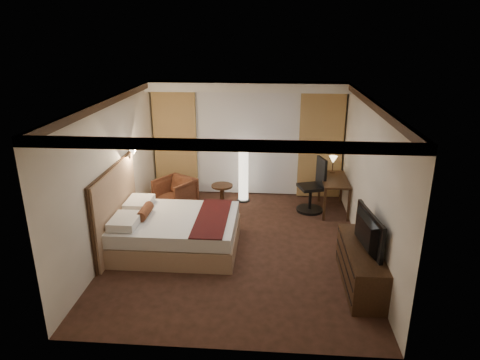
# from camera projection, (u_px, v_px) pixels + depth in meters

# --- Properties ---
(floor) EXTENTS (4.50, 5.50, 0.01)m
(floor) POSITION_uv_depth(u_px,v_px,m) (238.00, 245.00, 7.96)
(floor) COLOR black
(floor) RESTS_ON ground
(ceiling) EXTENTS (4.50, 5.50, 0.01)m
(ceiling) POSITION_uv_depth(u_px,v_px,m) (238.00, 100.00, 7.06)
(ceiling) COLOR white
(ceiling) RESTS_ON back_wall
(back_wall) EXTENTS (4.50, 0.02, 2.70)m
(back_wall) POSITION_uv_depth(u_px,v_px,m) (248.00, 139.00, 10.10)
(back_wall) COLOR beige
(back_wall) RESTS_ON floor
(left_wall) EXTENTS (0.02, 5.50, 2.70)m
(left_wall) POSITION_uv_depth(u_px,v_px,m) (114.00, 174.00, 7.67)
(left_wall) COLOR beige
(left_wall) RESTS_ON floor
(right_wall) EXTENTS (0.02, 5.50, 2.70)m
(right_wall) POSITION_uv_depth(u_px,v_px,m) (368.00, 180.00, 7.35)
(right_wall) COLOR beige
(right_wall) RESTS_ON floor
(crown_molding) EXTENTS (4.50, 5.50, 0.12)m
(crown_molding) POSITION_uv_depth(u_px,v_px,m) (238.00, 103.00, 7.08)
(crown_molding) COLOR black
(crown_molding) RESTS_ON ceiling
(soffit) EXTENTS (4.50, 0.50, 0.20)m
(soffit) POSITION_uv_depth(u_px,v_px,m) (247.00, 87.00, 9.44)
(soffit) COLOR white
(soffit) RESTS_ON ceiling
(curtain_sheer) EXTENTS (2.48, 0.04, 2.45)m
(curtain_sheer) POSITION_uv_depth(u_px,v_px,m) (247.00, 144.00, 10.05)
(curtain_sheer) COLOR silver
(curtain_sheer) RESTS_ON back_wall
(curtain_left_drape) EXTENTS (1.00, 0.14, 2.45)m
(curtain_left_drape) POSITION_uv_depth(u_px,v_px,m) (176.00, 143.00, 10.12)
(curtain_left_drape) COLOR tan
(curtain_left_drape) RESTS_ON back_wall
(curtain_right_drape) EXTENTS (1.00, 0.14, 2.45)m
(curtain_right_drape) POSITION_uv_depth(u_px,v_px,m) (321.00, 146.00, 9.87)
(curtain_right_drape) COLOR tan
(curtain_right_drape) RESTS_ON back_wall
(wall_sconce) EXTENTS (0.24, 0.24, 0.24)m
(wall_sconce) POSITION_uv_depth(u_px,v_px,m) (133.00, 150.00, 8.20)
(wall_sconce) COLOR white
(wall_sconce) RESTS_ON left_wall
(bed) EXTENTS (2.17, 1.70, 0.64)m
(bed) POSITION_uv_depth(u_px,v_px,m) (177.00, 232.00, 7.77)
(bed) COLOR white
(bed) RESTS_ON floor
(headboard) EXTENTS (0.12, 2.00, 1.50)m
(headboard) POSITION_uv_depth(u_px,v_px,m) (116.00, 208.00, 7.70)
(headboard) COLOR #A67E61
(headboard) RESTS_ON floor
(armchair) EXTENTS (1.00, 0.99, 0.76)m
(armchair) POSITION_uv_depth(u_px,v_px,m) (175.00, 192.00, 9.50)
(armchair) COLOR #452614
(armchair) RESTS_ON floor
(side_table) EXTENTS (0.48, 0.48, 0.53)m
(side_table) POSITION_uv_depth(u_px,v_px,m) (222.00, 196.00, 9.59)
(side_table) COLOR black
(side_table) RESTS_ON floor
(floor_lamp) EXTENTS (0.30, 0.30, 1.42)m
(floor_lamp) POSITION_uv_depth(u_px,v_px,m) (243.00, 172.00, 9.80)
(floor_lamp) COLOR white
(floor_lamp) RESTS_ON floor
(desk) EXTENTS (0.55, 1.15, 0.75)m
(desk) POSITION_uv_depth(u_px,v_px,m) (333.00, 195.00, 9.36)
(desk) COLOR black
(desk) RESTS_ON floor
(desk_lamp) EXTENTS (0.18, 0.18, 0.34)m
(desk_lamp) POSITION_uv_depth(u_px,v_px,m) (333.00, 165.00, 9.58)
(desk_lamp) COLOR #FFD899
(desk_lamp) RESTS_ON desk
(office_chair) EXTENTS (0.73, 0.73, 1.21)m
(office_chair) POSITION_uv_depth(u_px,v_px,m) (311.00, 185.00, 9.27)
(office_chair) COLOR black
(office_chair) RESTS_ON floor
(dresser) EXTENTS (0.50, 1.67, 0.65)m
(dresser) POSITION_uv_depth(u_px,v_px,m) (361.00, 266.00, 6.64)
(dresser) COLOR black
(dresser) RESTS_ON floor
(television) EXTENTS (0.77, 1.16, 0.14)m
(television) POSITION_uv_depth(u_px,v_px,m) (363.00, 229.00, 6.43)
(television) COLOR black
(television) RESTS_ON dresser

